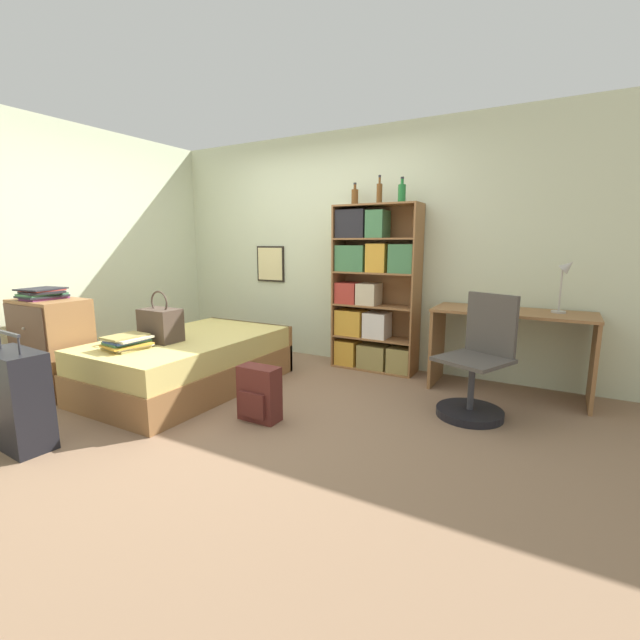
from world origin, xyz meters
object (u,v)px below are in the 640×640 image
object	(u,v)px
bottle_clear	(402,193)
backpack	(259,394)
handbag	(161,325)
dresser	(53,347)
desk_chair	(476,378)
bookcase	(370,292)
bed	(190,362)
bottle_brown	(379,193)
bottle_green	(355,197)
magazine_pile_on_dresser	(42,294)
desk_lamp	(566,276)
suitcase	(16,399)
book_stack_on_bed	(127,342)
desk	(510,335)

from	to	relation	value
bottle_clear	backpack	xyz separation A→B (m)	(-0.52, -1.69, -1.65)
bottle_clear	handbag	bearing A→B (deg)	-135.17
dresser	desk_chair	world-z (taller)	desk_chair
handbag	bookcase	world-z (taller)	bookcase
bed	bottle_brown	bearing A→B (deg)	47.44
desk_chair	dresser	bearing A→B (deg)	-158.63
bookcase	bottle_green	world-z (taller)	bottle_green
bottle_green	magazine_pile_on_dresser	bearing A→B (deg)	-132.77
magazine_pile_on_dresser	bottle_green	distance (m)	3.15
dresser	desk_chair	bearing A→B (deg)	21.37
dresser	desk_lamp	distance (m)	4.60
suitcase	desk_chair	bearing A→B (deg)	38.69
book_stack_on_bed	bottle_brown	bearing A→B (deg)	55.18
bookcase	bottle_clear	xyz separation A→B (m)	(0.33, -0.04, 1.02)
handbag	dresser	bearing A→B (deg)	-152.22
bottle_green	desk	xyz separation A→B (m)	(1.64, -0.15, -1.31)
book_stack_on_bed	backpack	size ratio (longest dim) A/B	0.89
bookcase	bottle_green	bearing A→B (deg)	171.00
bookcase	backpack	xyz separation A→B (m)	(-0.19, -1.73, -0.63)
book_stack_on_bed	backpack	bearing A→B (deg)	14.04
suitcase	dresser	world-z (taller)	dresser
suitcase	bottle_clear	distance (m)	3.64
suitcase	bottle_clear	size ratio (longest dim) A/B	3.24
bookcase	bottle_clear	size ratio (longest dim) A/B	7.18
suitcase	magazine_pile_on_dresser	xyz separation A→B (m)	(-0.90, 0.71, 0.59)
dresser	bookcase	distance (m)	3.12
bottle_brown	bottle_clear	size ratio (longest dim) A/B	1.17
suitcase	dresser	bearing A→B (deg)	139.88
desk	backpack	distance (m)	2.31
magazine_pile_on_dresser	bottle_green	xyz separation A→B (m)	(2.04, 2.21, 0.93)
magazine_pile_on_dresser	bookcase	bearing A→B (deg)	43.92
handbag	desk	xyz separation A→B (m)	(2.75, 1.57, -0.10)
suitcase	bookcase	bearing A→B (deg)	64.89
magazine_pile_on_dresser	bookcase	xyz separation A→B (m)	(2.26, 2.17, -0.08)
bottle_green	desk_chair	world-z (taller)	bottle_green
bottle_green	bottle_brown	xyz separation A→B (m)	(0.29, -0.02, 0.02)
backpack	bottle_brown	bearing A→B (deg)	81.41
desk_lamp	bottle_green	bearing A→B (deg)	178.00
bottle_green	bottle_clear	world-z (taller)	bottle_clear
bottle_green	backpack	bearing A→B (deg)	-89.24
magazine_pile_on_dresser	desk_chair	xyz separation A→B (m)	(3.51, 1.38, -0.62)
backpack	desk	bearing A→B (deg)	45.03
desk	magazine_pile_on_dresser	bearing A→B (deg)	-150.78
book_stack_on_bed	desk	size ratio (longest dim) A/B	0.29
bottle_brown	desk_lamp	xyz separation A→B (m)	(1.74, -0.05, -0.78)
book_stack_on_bed	bottle_clear	distance (m)	2.91
dresser	bed	bearing A→B (deg)	36.93
bottle_green	bottle_brown	size ratio (longest dim) A/B	0.81
bottle_clear	book_stack_on_bed	bearing A→B (deg)	-130.18
dresser	desk	world-z (taller)	dresser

